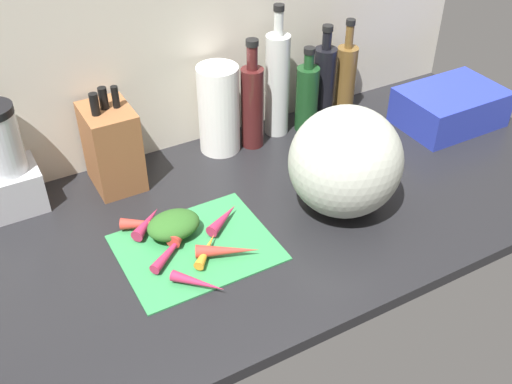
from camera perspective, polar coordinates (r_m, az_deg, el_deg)
The scene contains 22 objects.
ground_plane at distance 152.87cm, azimuth 1.83°, elevation -1.50°, with size 170.00×80.00×3.00cm, color black.
wall_back at distance 166.51cm, azimuth -4.95°, elevation 14.39°, with size 170.00×3.00×60.00cm, color beige.
cutting_board at distance 139.47cm, azimuth -5.61°, elevation -5.15°, with size 34.25×27.74×0.80cm, color #338C4C.
carrot_0 at distance 137.64cm, azimuth -7.77°, elevation -5.13°, with size 2.42×2.42×16.13cm, color #B2264C.
carrot_1 at distance 144.74cm, azimuth -10.16°, elevation -2.82°, with size 2.97×2.97×10.86cm, color #B2264C.
carrot_2 at distance 143.83cm, azimuth -3.06°, elevation -2.48°, with size 2.93×2.93×11.30cm, color #B2264C.
carrot_3 at distance 136.15cm, azimuth -4.66°, elevation -5.45°, with size 2.32×2.32×10.86cm, color orange.
carrot_4 at distance 128.95cm, azimuth -5.45°, elevation -8.45°, with size 2.47×2.47×12.08cm, color #B2264C.
carrot_5 at distance 144.28cm, azimuth -9.93°, elevation -2.98°, with size 2.77×2.77×13.68cm, color red.
carrot_6 at distance 141.79cm, azimuth -6.79°, elevation -3.29°, with size 3.40×3.40×11.67cm, color red.
carrot_7 at distance 135.13cm, azimuth -2.68°, elevation -5.52°, with size 3.09×3.09×14.12cm, color red.
carrot_greens_pile at distance 141.24cm, azimuth -7.74°, elevation -3.08°, with size 12.48×9.60×5.28cm, color #2D6023.
winter_squash at distance 144.42cm, azimuth 8.39°, elevation 2.82°, with size 27.32×26.60×26.84cm, color #B2B7A8.
knife_block at distance 156.95cm, azimuth -13.36°, elevation 4.17°, with size 11.71×14.95×27.19cm.
blender_appliance at distance 155.98cm, azimuth -22.41°, elevation 2.30°, with size 13.43×13.43×27.65cm.
paper_towel_roll at distance 166.52cm, azimuth -3.51°, elevation 7.74°, with size 11.24×11.24×24.87cm, color white.
bottle_0 at distance 167.92cm, azimuth -0.34°, elevation 8.25°, with size 6.30×6.30×31.49cm.
bottle_1 at distance 172.92cm, azimuth 2.00°, elevation 10.14°, with size 6.83×6.83×38.09cm.
bottle_2 at distance 177.50cm, azimuth 4.80°, elevation 8.90°, with size 6.56×6.56×25.42cm.
bottle_3 at distance 182.63cm, azimuth 6.39°, elevation 10.20°, with size 6.56×6.56×29.36cm.
bottle_4 at distance 187.47cm, azimuth 8.39°, elevation 10.55°, with size 6.25×6.25×29.50cm.
dish_rack at distance 190.68cm, azimuth 17.73°, elevation 7.60°, with size 29.54×20.69×10.95cm, color #2838AD.
Camera 1 is at (-62.66, -102.11, 93.45)cm, focal length 42.63 mm.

